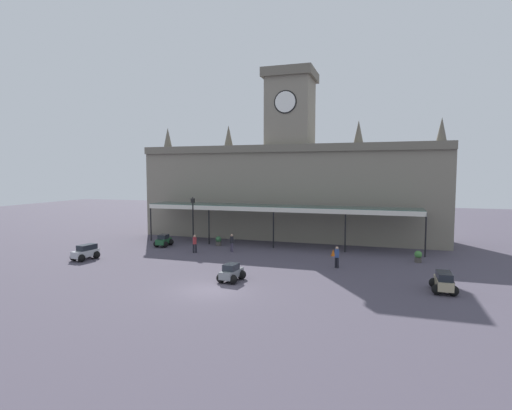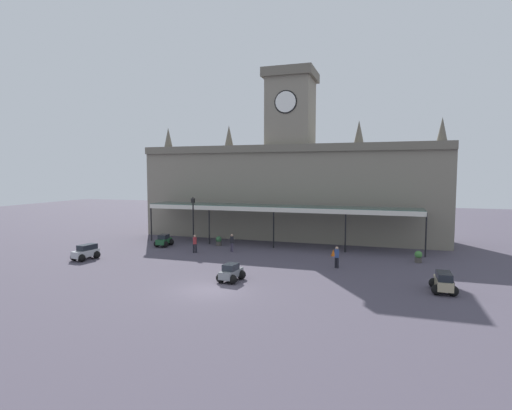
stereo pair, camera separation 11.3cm
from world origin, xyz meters
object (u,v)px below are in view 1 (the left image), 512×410
Objects in this scene: traffic_cone at (333,253)px; planter_near_kerb at (418,256)px; car_green_sedan at (164,241)px; car_grey_sedan at (231,274)px; pedestrian_crossing_forecourt at (337,256)px; pedestrian_beside_cars at (232,242)px; planter_forecourt_centre at (218,241)px; car_beige_estate at (444,283)px; victorian_lamppost at (193,217)px; pedestrian_near_entrance at (195,243)px; car_silver_estate at (86,253)px.

traffic_cone is 0.61× the size of planter_near_kerb.
car_green_sedan reaches higher than planter_near_kerb.
pedestrian_crossing_forecourt is (6.39, 6.06, 0.41)m from car_grey_sedan.
pedestrian_crossing_forecourt and pedestrian_beside_cars have the same top height.
planter_forecourt_centre is 1.00× the size of planter_near_kerb.
car_beige_estate is 13.51m from car_grey_sedan.
pedestrian_beside_cars is 9.30m from traffic_cone.
pedestrian_beside_cars is at bearing -46.09° from planter_forecourt_centre.
car_beige_estate is 1.06× the size of car_grey_sedan.
pedestrian_beside_cars reaches higher than planter_near_kerb.
car_grey_sedan is 11.87m from traffic_cone.
planter_near_kerb is (20.30, 0.31, -2.63)m from victorian_lamppost.
planter_near_kerb is (6.15, 3.97, -0.42)m from pedestrian_crossing_forecourt.
car_beige_estate is at bearing -17.30° from pedestrian_near_entrance.
pedestrian_crossing_forecourt reaches higher than planter_forecourt_centre.
pedestrian_crossing_forecourt is (17.60, -3.95, 0.41)m from car_green_sedan.
victorian_lamppost is at bearing -179.11° from planter_near_kerb.
pedestrian_near_entrance is 2.87× the size of traffic_cone.
pedestrian_crossing_forecourt is at bearing -12.66° from car_green_sedan.
traffic_cone is at bearing 131.68° from car_beige_estate.
car_grey_sedan is at bearing -141.33° from planter_near_kerb.
victorian_lamppost is 8.64× the size of traffic_cone.
pedestrian_near_entrance reaches higher than planter_forecourt_centre.
car_grey_sedan is at bearing -41.76° from car_green_sedan.
pedestrian_crossing_forecourt is 4.55m from traffic_cone.
pedestrian_near_entrance is at bearing -173.85° from planter_near_kerb.
car_beige_estate is at bearing -27.82° from planter_forecourt_centre.
car_silver_estate is 12.66m from pedestrian_beside_cars.
traffic_cone is (16.77, 0.48, -0.21)m from car_green_sedan.
car_silver_estate is 20.93m from pedestrian_crossing_forecourt.
victorian_lamppost is 3.85m from planter_forecourt_centre.
pedestrian_crossing_forecourt is at bearing 148.03° from car_beige_estate.
planter_forecourt_centre is (-19.50, 10.29, -0.07)m from car_beige_estate.
pedestrian_crossing_forecourt is at bearing -25.34° from planter_forecourt_centre.
pedestrian_crossing_forecourt is (20.62, 3.57, 0.34)m from car_silver_estate.
planter_forecourt_centre is at bearing 53.31° from victorian_lamppost.
car_green_sedan is at bearing 161.30° from car_beige_estate.
car_grey_sedan is at bearing -49.75° from pedestrian_near_entrance.
pedestrian_near_entrance reaches higher than planter_near_kerb.
car_green_sedan is (3.02, 7.52, -0.06)m from car_silver_estate.
car_grey_sedan is 12.71m from victorian_lamppost.
car_grey_sedan is 8.81m from pedestrian_crossing_forecourt.
victorian_lamppost reaches higher than traffic_cone.
planter_forecourt_centre and planter_near_kerb have the same top height.
planter_near_kerb is at bearing 2.06° from pedestrian_beside_cars.
pedestrian_near_entrance is at bearing -24.68° from car_green_sedan.
car_silver_estate is at bearing -130.68° from planter_forecourt_centre.
pedestrian_crossing_forecourt is 14.79m from victorian_lamppost.
planter_forecourt_centre is at bearing 152.18° from car_beige_estate.
pedestrian_near_entrance is at bearing -168.34° from traffic_cone.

